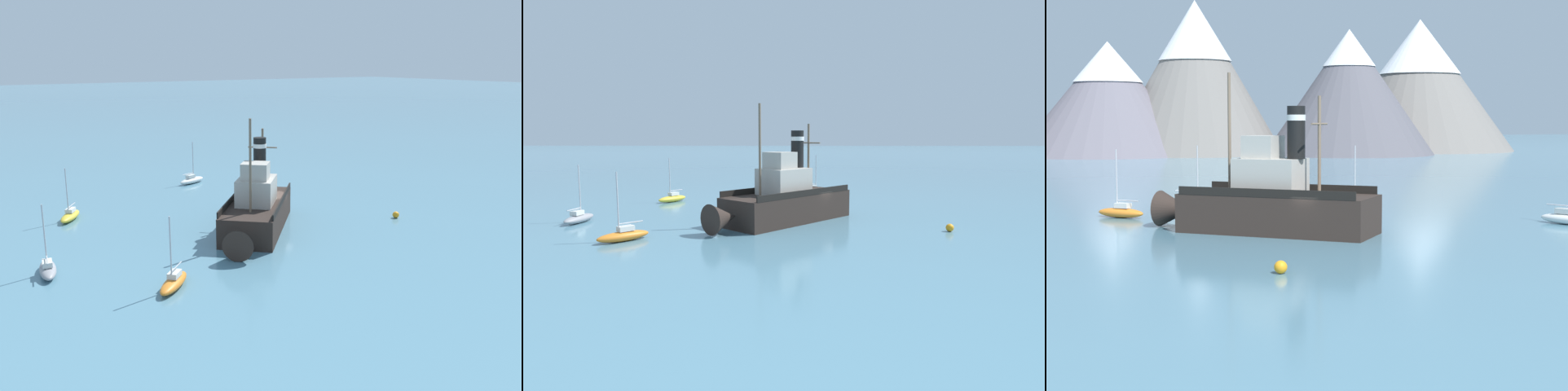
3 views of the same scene
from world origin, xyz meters
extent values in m
plane|color=teal|center=(0.00, 0.00, 0.00)|extent=(600.00, 600.00, 0.00)
cone|color=slate|center=(3.73, 121.02, 11.34)|extent=(36.75, 36.75, 22.67)
cone|color=white|center=(3.73, 121.02, 18.65)|extent=(13.86, 13.86, 8.14)
cone|color=slate|center=(21.47, 120.79, 15.83)|extent=(36.82, 36.82, 31.67)
cone|color=white|center=(21.47, 120.79, 25.49)|extent=(15.21, 15.21, 12.46)
cone|color=#56545B|center=(50.68, 107.94, 12.80)|extent=(35.38, 35.38, 25.60)
cone|color=white|center=(50.68, 107.94, 21.84)|extent=(11.05, 11.05, 7.62)
cone|color=slate|center=(75.05, 122.28, 15.17)|extent=(43.69, 43.69, 30.35)
cone|color=white|center=(75.05, 122.28, 24.06)|extent=(19.16, 19.16, 12.68)
cube|color=#2D231E|center=(-1.03, 2.70, 1.20)|extent=(11.85, 11.32, 2.40)
cone|color=#2D231E|center=(-6.37, 7.53, 1.20)|extent=(3.36, 3.35, 2.35)
cube|color=#B2ADA3|center=(-1.40, 3.03, 3.50)|extent=(4.98, 4.91, 2.20)
cube|color=#B2ADA3|center=(-1.77, 3.37, 5.30)|extent=(2.96, 2.97, 1.40)
cylinder|color=black|center=(-0.14, 1.89, 6.20)|extent=(1.10, 1.10, 3.20)
cylinder|color=silver|center=(-0.14, 1.89, 7.10)|extent=(1.16, 1.16, 0.35)
cylinder|color=#75604C|center=(-3.48, 4.91, 6.15)|extent=(0.20, 0.20, 7.50)
cylinder|color=#75604C|center=(0.97, 0.89, 5.40)|extent=(0.20, 0.20, 6.00)
cylinder|color=#75604C|center=(0.97, 0.89, 6.72)|extent=(1.83, 2.01, 0.12)
cube|color=black|center=(-2.48, 1.10, 2.65)|extent=(8.53, 7.74, 0.50)
cube|color=black|center=(0.42, 4.30, 2.65)|extent=(8.53, 7.74, 0.50)
ellipsoid|color=gray|center=(-2.20, 20.46, 0.35)|extent=(3.93, 1.73, 0.70)
cube|color=silver|center=(-2.40, 20.50, 0.88)|extent=(1.19, 0.82, 0.36)
cylinder|color=#B7B7BC|center=(-1.91, 20.41, 2.80)|extent=(0.10, 0.10, 4.20)
cylinder|color=#B7B7BC|center=(-2.79, 20.56, 1.25)|extent=(1.79, 0.39, 0.08)
ellipsoid|color=orange|center=(-9.00, 14.16, 0.35)|extent=(3.47, 3.46, 0.70)
cube|color=silver|center=(-8.86, 14.02, 0.88)|extent=(1.23, 1.23, 0.36)
cylinder|color=#B7B7BC|center=(-9.21, 14.37, 2.80)|extent=(0.10, 0.10, 4.20)
cylinder|color=#B7B7BC|center=(-8.58, 13.74, 1.25)|extent=(1.33, 1.33, 0.08)
ellipsoid|color=white|center=(18.33, -0.36, 0.35)|extent=(2.46, 3.93, 0.70)
cube|color=silver|center=(18.25, -0.17, 0.88)|extent=(1.01, 1.26, 0.36)
cylinder|color=#B7B7BC|center=(18.10, 0.20, 1.25)|extent=(0.76, 1.70, 0.08)
ellipsoid|color=gold|center=(10.43, 15.77, 0.35)|extent=(3.77, 3.02, 0.70)
cube|color=silver|center=(10.60, 15.66, 0.88)|extent=(1.27, 1.14, 0.36)
cylinder|color=#B7B7BC|center=(10.19, 15.94, 2.80)|extent=(0.10, 0.10, 4.20)
cylinder|color=#B7B7BC|center=(10.93, 15.44, 1.25)|extent=(1.54, 1.06, 0.08)
sphere|color=orange|center=(-5.24, -9.87, 0.30)|extent=(0.61, 0.61, 0.61)
camera|label=1|loc=(-39.85, 27.34, 14.39)|focal=38.00mm
camera|label=2|loc=(-40.70, 2.20, 7.36)|focal=32.00mm
camera|label=3|loc=(-16.92, -43.54, 6.89)|focal=55.00mm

